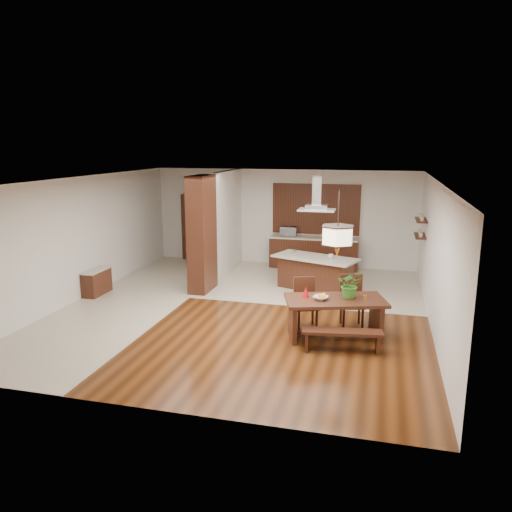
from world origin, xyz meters
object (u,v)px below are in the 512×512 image
(pendant_lantern, at_px, (338,222))
(fruit_bowl, at_px, (321,298))
(hallway_console, at_px, (97,282))
(dining_bench, at_px, (342,341))
(dining_chair_right, at_px, (352,302))
(dining_table, at_px, (335,309))
(kitchen_island, at_px, (315,273))
(foliage_plant, at_px, (350,285))
(microwave, at_px, (288,232))
(dining_chair_left, at_px, (306,304))
(range_hood, at_px, (317,193))
(island_cup, at_px, (331,256))

(pendant_lantern, relative_size, fruit_bowl, 4.80)
(hallway_console, height_order, dining_bench, hallway_console)
(fruit_bowl, bearing_deg, dining_chair_right, 56.00)
(dining_bench, height_order, fruit_bowl, fruit_bowl)
(dining_table, bearing_deg, kitchen_island, 104.39)
(dining_bench, height_order, pendant_lantern, pendant_lantern)
(pendant_lantern, height_order, foliage_plant, pendant_lantern)
(fruit_bowl, bearing_deg, microwave, 106.93)
(dining_chair_left, bearing_deg, dining_bench, -73.31)
(dining_bench, height_order, dining_chair_right, dining_chair_right)
(dining_table, xyz_separation_m, foliage_plant, (0.26, 0.12, 0.47))
(foliage_plant, xyz_separation_m, kitchen_island, (-1.07, 3.01, -0.60))
(foliage_plant, bearing_deg, range_hood, 109.53)
(dining_chair_right, height_order, fruit_bowl, dining_chair_right)
(pendant_lantern, distance_m, foliage_plant, 1.24)
(range_hood, height_order, island_cup, range_hood)
(hallway_console, relative_size, kitchen_island, 0.39)
(hallway_console, height_order, microwave, microwave)
(island_cup, bearing_deg, pendant_lantern, -82.25)
(dining_table, height_order, dining_chair_right, dining_chair_right)
(dining_chair_right, bearing_deg, fruit_bowl, -137.28)
(dining_chair_right, distance_m, kitchen_island, 2.68)
(dining_table, distance_m, range_hood, 3.75)
(dining_table, xyz_separation_m, island_cup, (-0.41, 3.03, 0.35))
(dining_chair_right, bearing_deg, dining_bench, -106.69)
(dining_table, relative_size, dining_chair_right, 1.96)
(hallway_console, bearing_deg, kitchen_island, 18.83)
(dining_bench, xyz_separation_m, pendant_lantern, (-0.20, 0.65, 2.04))
(hallway_console, relative_size, island_cup, 6.60)
(dining_bench, distance_m, dining_chair_right, 1.37)
(hallway_console, xyz_separation_m, dining_chair_left, (5.35, -0.97, 0.19))
(microwave, bearing_deg, foliage_plant, -74.89)
(fruit_bowl, height_order, microwave, microwave)
(hallway_console, distance_m, dining_chair_right, 6.28)
(pendant_lantern, bearing_deg, hallway_console, 167.03)
(dining_table, height_order, dining_chair_left, dining_chair_left)
(fruit_bowl, relative_size, island_cup, 2.04)
(dining_bench, relative_size, kitchen_island, 0.63)
(dining_chair_right, xyz_separation_m, foliage_plant, (-0.01, -0.56, 0.52))
(island_cup, bearing_deg, dining_bench, -80.55)
(fruit_bowl, relative_size, range_hood, 0.30)
(dining_bench, xyz_separation_m, island_cup, (-0.61, 3.68, 0.72))
(foliage_plant, height_order, fruit_bowl, foliage_plant)
(dining_table, relative_size, range_hood, 2.29)
(hallway_console, height_order, dining_table, dining_table)
(hallway_console, relative_size, dining_chair_left, 0.87)
(foliage_plant, relative_size, island_cup, 3.97)
(dining_chair_right, distance_m, microwave, 5.19)
(hallway_console, bearing_deg, microwave, 44.56)
(fruit_bowl, xyz_separation_m, island_cup, (-0.15, 3.15, 0.11))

